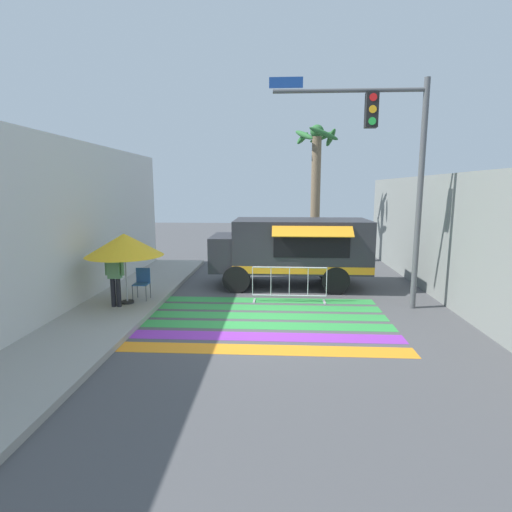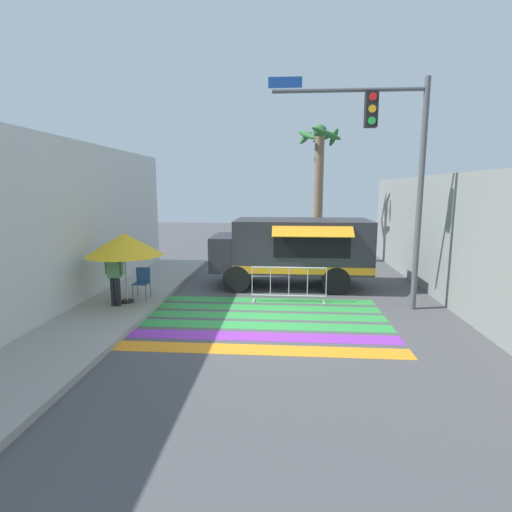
{
  "view_description": "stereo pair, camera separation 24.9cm",
  "coord_description": "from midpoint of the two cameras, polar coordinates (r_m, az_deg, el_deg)",
  "views": [
    {
      "loc": [
        0.3,
        -9.77,
        3.36
      ],
      "look_at": [
        -0.39,
        2.58,
        1.28
      ],
      "focal_mm": 28.0,
      "sensor_mm": 36.0,
      "label": 1
    },
    {
      "loc": [
        0.55,
        -9.76,
        3.36
      ],
      "look_at": [
        -0.39,
        2.58,
        1.28
      ],
      "focal_mm": 28.0,
      "sensor_mm": 36.0,
      "label": 2
    }
  ],
  "objects": [
    {
      "name": "crosswalk_painted",
      "position": [
        10.45,
        1.81,
        -9.21
      ],
      "size": [
        6.4,
        4.36,
        0.01
      ],
      "color": "orange",
      "rests_on": "ground_plane"
    },
    {
      "name": "palm_tree",
      "position": [
        18.41,
        9.33,
        11.18
      ],
      "size": [
        1.99,
        1.94,
        6.16
      ],
      "color": "#7A664C",
      "rests_on": "ground_plane"
    },
    {
      "name": "traffic_signal_pole",
      "position": [
        11.66,
        19.49,
        13.58
      ],
      "size": [
        4.22,
        0.29,
        6.3
      ],
      "color": "#515456",
      "rests_on": "ground_plane"
    },
    {
      "name": "folding_chair",
      "position": [
        12.3,
        -15.39,
        -3.32
      ],
      "size": [
        0.42,
        0.42,
        0.91
      ],
      "rotation": [
        0.0,
        0.0,
        -0.4
      ],
      "color": "#4C4C51",
      "rests_on": "sidewalk_left"
    },
    {
      "name": "building_left_facade",
      "position": [
        11.42,
        -26.45,
        3.5
      ],
      "size": [
        0.25,
        16.0,
        4.72
      ],
      "color": "silver",
      "rests_on": "ground_plane"
    },
    {
      "name": "barricade_front",
      "position": [
        12.02,
        5.32,
        -4.09
      ],
      "size": [
        2.24,
        0.44,
        1.08
      ],
      "color": "#B7BABF",
      "rests_on": "ground_plane"
    },
    {
      "name": "vendor_person",
      "position": [
        11.62,
        -18.99,
        -2.09
      ],
      "size": [
        0.53,
        0.23,
        1.72
      ],
      "rotation": [
        0.0,
        0.0,
        0.05
      ],
      "color": "black",
      "rests_on": "sidewalk_left"
    },
    {
      "name": "ground_plane",
      "position": [
        10.34,
        1.78,
        -9.44
      ],
      "size": [
        60.0,
        60.0,
        0.0
      ],
      "primitive_type": "plane",
      "color": "#4C4C4F"
    },
    {
      "name": "patio_umbrella",
      "position": [
        11.76,
        -17.73,
        1.59
      ],
      "size": [
        2.15,
        2.15,
        2.0
      ],
      "color": "black",
      "rests_on": "sidewalk_left"
    },
    {
      "name": "food_truck",
      "position": [
        13.87,
        5.36,
        1.31
      ],
      "size": [
        5.36,
        2.75,
        2.33
      ],
      "color": "#2D2D33",
      "rests_on": "ground_plane"
    },
    {
      "name": "concrete_wall_right",
      "position": [
        13.73,
        25.03,
        2.54
      ],
      "size": [
        0.2,
        16.0,
        3.8
      ],
      "color": "gray",
      "rests_on": "ground_plane"
    },
    {
      "name": "sidewalk_left",
      "position": [
        11.79,
        -25.11,
        -7.6
      ],
      "size": [
        4.4,
        16.0,
        0.14
      ],
      "color": "#99968E",
      "rests_on": "ground_plane"
    }
  ]
}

